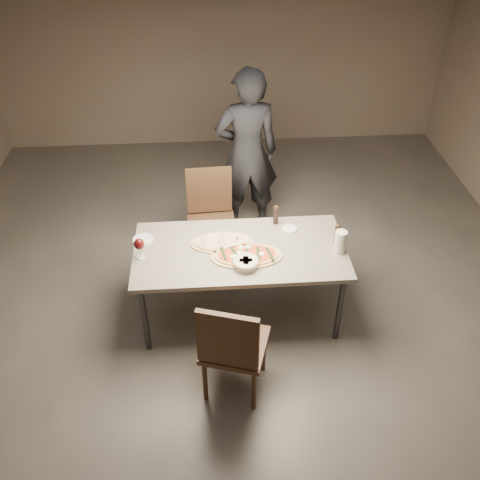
{
  "coord_description": "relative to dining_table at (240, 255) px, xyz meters",
  "views": [
    {
      "loc": [
        -0.26,
        -3.54,
        3.56
      ],
      "look_at": [
        0.0,
        0.0,
        0.85
      ],
      "focal_mm": 40.0,
      "sensor_mm": 36.0,
      "label": 1
    }
  ],
  "objects": [
    {
      "name": "oil_dish",
      "position": [
        0.46,
        0.25,
        0.07
      ],
      "size": [
        0.13,
        0.13,
        0.02
      ],
      "rotation": [
        0.0,
        0.0,
        -0.09
      ],
      "color": "white",
      "rests_on": "dining_table"
    },
    {
      "name": "wine_glass",
      "position": [
        -0.83,
        -0.05,
        0.19
      ],
      "size": [
        0.08,
        0.08,
        0.19
      ],
      "rotation": [
        0.0,
        0.0,
        0.4
      ],
      "color": "silver",
      "rests_on": "dining_table"
    },
    {
      "name": "carafe",
      "position": [
        0.83,
        -0.09,
        0.16
      ],
      "size": [
        0.1,
        0.1,
        0.21
      ],
      "rotation": [
        0.0,
        0.0,
        -0.19
      ],
      "color": "silver",
      "rests_on": "dining_table"
    },
    {
      "name": "chair_far",
      "position": [
        -0.23,
        0.85,
        -0.14
      ],
      "size": [
        0.49,
        0.49,
        0.99
      ],
      "rotation": [
        0.0,
        0.0,
        3.19
      ],
      "color": "#442C1C",
      "rests_on": "ground"
    },
    {
      "name": "ham_pizza",
      "position": [
        -0.15,
        0.09,
        0.07
      ],
      "size": [
        0.54,
        0.3,
        0.04
      ],
      "rotation": [
        0.0,
        0.0,
        -0.16
      ],
      "color": "tan",
      "rests_on": "dining_table"
    },
    {
      "name": "room",
      "position": [
        0.0,
        0.0,
        0.71
      ],
      "size": [
        7.0,
        7.0,
        7.0
      ],
      "color": "#5B554E",
      "rests_on": "ground"
    },
    {
      "name": "zucchini_pizza",
      "position": [
        0.05,
        -0.1,
        0.07
      ],
      "size": [
        0.6,
        0.33,
        0.05
      ],
      "rotation": [
        0.0,
        0.0,
        0.12
      ],
      "color": "tan",
      "rests_on": "dining_table"
    },
    {
      "name": "pepper_mill_right",
      "position": [
        0.83,
        0.03,
        0.15
      ],
      "size": [
        0.05,
        0.05,
        0.19
      ],
      "rotation": [
        0.0,
        0.0,
        0.27
      ],
      "color": "black",
      "rests_on": "dining_table"
    },
    {
      "name": "side_plate",
      "position": [
        -0.83,
        0.19,
        0.06
      ],
      "size": [
        0.18,
        0.18,
        0.01
      ],
      "rotation": [
        0.0,
        0.0,
        -0.29
      ],
      "color": "white",
      "rests_on": "dining_table"
    },
    {
      "name": "chair_near",
      "position": [
        -0.12,
        -0.89,
        -0.14
      ],
      "size": [
        0.59,
        0.59,
        0.99
      ],
      "rotation": [
        0.0,
        0.0,
        -0.3
      ],
      "color": "#442C1C",
      "rests_on": "ground"
    },
    {
      "name": "dining_table",
      "position": [
        0.0,
        0.0,
        0.0
      ],
      "size": [
        1.8,
        0.9,
        0.75
      ],
      "color": "gray",
      "rests_on": "ground"
    },
    {
      "name": "bread_basket",
      "position": [
        0.03,
        -0.23,
        0.1
      ],
      "size": [
        0.21,
        0.21,
        0.08
      ],
      "rotation": [
        0.0,
        0.0,
        -0.19
      ],
      "color": "beige",
      "rests_on": "dining_table"
    },
    {
      "name": "diner",
      "position": [
        0.17,
        1.39,
        0.22
      ],
      "size": [
        0.71,
        0.51,
        1.83
      ],
      "primitive_type": "imported",
      "rotation": [
        0.0,
        0.0,
        3.26
      ],
      "color": "black",
      "rests_on": "ground"
    },
    {
      "name": "pepper_mill_left",
      "position": [
        0.35,
        0.36,
        0.15
      ],
      "size": [
        0.05,
        0.05,
        0.19
      ],
      "rotation": [
        0.0,
        0.0,
        0.17
      ],
      "color": "black",
      "rests_on": "dining_table"
    }
  ]
}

